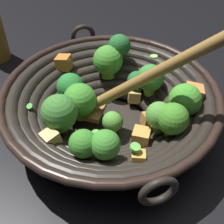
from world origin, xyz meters
name	(u,v)px	position (x,y,z in m)	size (l,w,h in m)	color
ground_plane	(111,128)	(0.00, 0.00, 0.00)	(4.00, 4.00, 0.00)	black
wok	(111,103)	(0.00, 0.00, 0.06)	(0.38, 0.38, 0.23)	black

